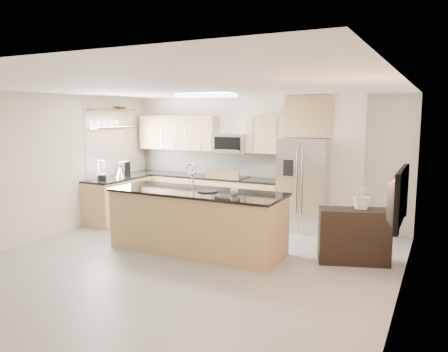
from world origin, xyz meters
The scene contains 26 objects.
floor centered at (0.00, 0.00, 0.00)m, with size 6.50×6.50×0.00m, color gray.
ceiling centered at (0.00, 0.00, 2.60)m, with size 6.00×6.50×0.02m, color white.
wall_back centered at (0.00, 3.25, 1.30)m, with size 6.00×0.02×2.60m, color beige.
wall_left centered at (-3.00, 0.00, 1.30)m, with size 0.02×6.50×2.60m, color beige.
wall_right centered at (3.00, 0.00, 1.30)m, with size 0.02×6.50×2.60m, color beige.
back_counter centered at (-1.23, 2.93, 0.47)m, with size 3.55×0.66×1.44m.
left_counter centered at (-2.67, 1.85, 0.46)m, with size 0.66×1.50×0.92m.
range centered at (-0.60, 2.92, 0.47)m, with size 0.76×0.64×1.14m.
upper_cabinets centered at (-1.30, 3.09, 1.83)m, with size 3.50×0.33×0.75m.
microwave centered at (-0.60, 3.04, 1.63)m, with size 0.76×0.40×0.40m.
refrigerator centered at (1.06, 2.87, 0.89)m, with size 0.92×0.78×1.78m.
partition_column centered at (1.82, 3.10, 1.30)m, with size 0.60×0.30×2.60m, color white.
window centered at (-2.98, 1.85, 1.65)m, with size 0.04×1.15×1.65m.
shelf_lower centered at (-2.85, 1.95, 1.95)m, with size 0.30×1.20×0.04m, color olive.
shelf_upper centered at (-2.85, 1.95, 2.32)m, with size 0.30×1.20×0.04m, color olive.
ceiling_fixture centered at (-0.40, 1.60, 2.56)m, with size 1.00×0.50×0.06m, color white.
island centered at (-0.15, 0.84, 0.50)m, with size 2.90×1.05×1.42m.
credenza centered at (2.26, 1.39, 0.41)m, with size 1.03×0.43×0.82m, color black.
cup centered at (0.53, 0.83, 1.05)m, with size 0.12×0.12×0.09m, color silver.
platter centered at (0.04, 0.84, 1.01)m, with size 0.34×0.34×0.02m, color black.
blender centered at (-2.67, 1.39, 1.10)m, with size 0.18×0.18×0.41m.
kettle centered at (-2.62, 1.89, 1.04)m, with size 0.21×0.21×0.26m.
coffee_maker centered at (-2.69, 2.11, 1.07)m, with size 0.17×0.21×0.31m.
bowl centered at (-2.85, 2.26, 2.38)m, with size 0.34×0.34×0.08m, color silver.
flower_vase centered at (2.36, 1.46, 1.15)m, with size 0.59×0.51×0.65m, color silver.
television centered at (2.91, -0.20, 1.35)m, with size 1.08×0.14×0.62m, color black.
Camera 1 is at (3.40, -5.20, 2.23)m, focal length 35.00 mm.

